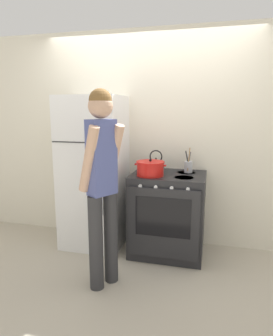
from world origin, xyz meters
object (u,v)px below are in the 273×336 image
dutch_oven_pot (150,168)px  tea_kettle (156,165)px  utensil_jar (188,166)px  refrigerator (94,173)px  stove_range (167,214)px  person (102,178)px

dutch_oven_pot → tea_kettle: 0.26m
dutch_oven_pot → utensil_jar: (0.38, 0.26, -0.01)m
refrigerator → stove_range: refrigerator is taller
person → dutch_oven_pot: bearing=7.1°
refrigerator → tea_kettle: size_ratio=7.29×
refrigerator → dutch_oven_pot: (0.71, -0.14, 0.11)m
tea_kettle → person: size_ratio=0.14×
tea_kettle → utensil_jar: 0.37m
refrigerator → person: 0.92m
refrigerator → person: bearing=-62.7°
refrigerator → person: person is taller
utensil_jar → tea_kettle: bearing=-179.1°
refrigerator → utensil_jar: (1.10, 0.12, 0.11)m
refrigerator → utensil_jar: size_ratio=6.29×
dutch_oven_pot → utensil_jar: 0.47m
refrigerator → stove_range: bearing=-2.5°
refrigerator → person: (0.42, -0.81, 0.14)m
stove_range → dutch_oven_pot: size_ratio=2.70×
stove_range → person: 1.07m
tea_kettle → person: bearing=-108.4°
tea_kettle → utensil_jar: (0.37, 0.01, -0.00)m
refrigerator → dutch_oven_pot: bearing=-11.1°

